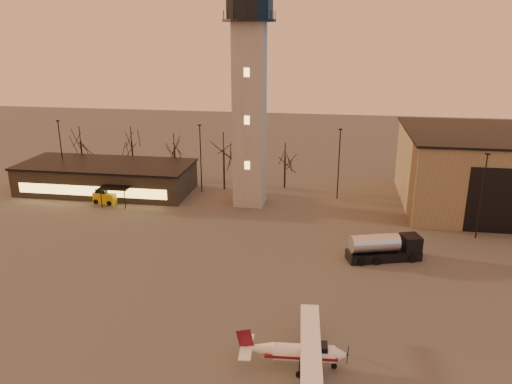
% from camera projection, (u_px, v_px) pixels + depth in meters
% --- Properties ---
extents(ground, '(220.00, 220.00, 0.00)m').
position_uv_depth(ground, '(188.00, 320.00, 41.49)').
color(ground, '#494743').
rests_on(ground, ground).
extents(control_tower, '(6.80, 6.80, 32.60)m').
position_uv_depth(control_tower, '(249.00, 84.00, 64.61)').
color(control_tower, gray).
rests_on(control_tower, ground).
extents(terminal, '(25.40, 12.20, 4.30)m').
position_uv_depth(terminal, '(107.00, 177.00, 74.19)').
color(terminal, black).
rests_on(terminal, ground).
extents(light_poles, '(58.50, 12.25, 10.14)m').
position_uv_depth(light_poles, '(255.00, 164.00, 68.85)').
color(light_poles, black).
rests_on(light_poles, ground).
extents(tree_row, '(37.20, 9.20, 8.80)m').
position_uv_depth(tree_row, '(174.00, 144.00, 78.50)').
color(tree_row, black).
rests_on(tree_row, ground).
extents(cessna_front, '(8.34, 10.53, 2.90)m').
position_uv_depth(cessna_front, '(305.00, 355.00, 35.46)').
color(cessna_front, white).
rests_on(cessna_front, ground).
extents(fuel_truck, '(8.00, 4.35, 2.85)m').
position_uv_depth(fuel_truck, '(384.00, 249.00, 52.23)').
color(fuel_truck, black).
rests_on(fuel_truck, ground).
extents(service_cart, '(3.49, 2.53, 2.05)m').
position_uv_depth(service_cart, '(106.00, 197.00, 69.64)').
color(service_cart, gold).
rests_on(service_cart, ground).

